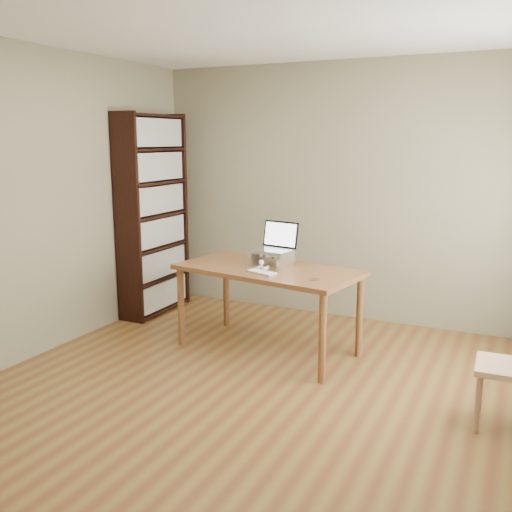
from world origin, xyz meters
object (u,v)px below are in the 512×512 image
(bookshelf, at_px, (153,215))
(laptop, at_px, (275,243))
(keyboard, at_px, (262,272))
(cat, at_px, (273,258))
(desk, at_px, (268,277))

(bookshelf, distance_m, laptop, 1.64)
(keyboard, xyz_separation_m, cat, (-0.05, 0.33, 0.05))
(desk, bearing_deg, keyboard, -69.10)
(laptop, relative_size, cat, 0.79)
(keyboard, bearing_deg, laptop, 115.10)
(bookshelf, relative_size, cat, 4.39)
(bookshelf, distance_m, cat, 1.66)
(bookshelf, height_order, laptop, bookshelf)
(keyboard, height_order, cat, cat)
(desk, xyz_separation_m, laptop, (-0.00, 0.14, 0.28))
(bookshelf, bearing_deg, keyboard, -25.45)
(desk, bearing_deg, laptop, 99.39)
(desk, relative_size, keyboard, 5.79)
(laptop, distance_m, cat, 0.13)
(desk, xyz_separation_m, cat, (-0.00, 0.11, 0.15))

